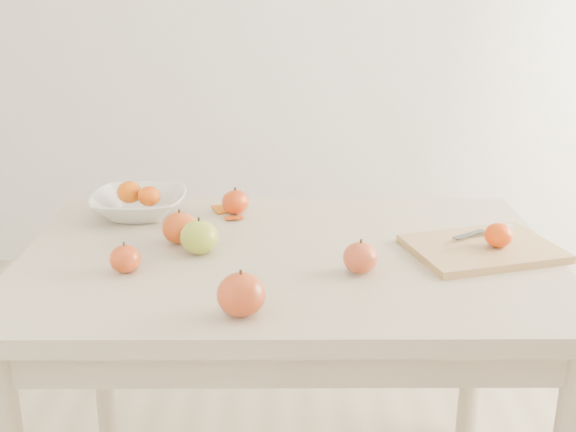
{
  "coord_description": "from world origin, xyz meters",
  "views": [
    {
      "loc": [
        -0.01,
        -1.51,
        1.36
      ],
      "look_at": [
        0.0,
        0.05,
        0.82
      ],
      "focal_mm": 45.0,
      "sensor_mm": 36.0,
      "label": 1
    }
  ],
  "objects": [
    {
      "name": "table",
      "position": [
        0.0,
        0.0,
        0.65
      ],
      "size": [
        1.2,
        0.8,
        0.75
      ],
      "color": "#C5AF95",
      "rests_on": "ground"
    },
    {
      "name": "orange_peel_a",
      "position": [
        -0.16,
        0.29,
        0.75
      ],
      "size": [
        0.07,
        0.07,
        0.01
      ],
      "primitive_type": "cube",
      "rotation": [
        0.21,
        0.0,
        0.51
      ],
      "color": "#D0670E",
      "rests_on": "table"
    },
    {
      "name": "apple_green",
      "position": [
        -0.2,
        -0.0,
        0.79
      ],
      "size": [
        0.09,
        0.09,
        0.08
      ],
      "primitive_type": "ellipsoid",
      "color": "olive",
      "rests_on": "table"
    },
    {
      "name": "orange_peel_b",
      "position": [
        -0.14,
        0.23,
        0.75
      ],
      "size": [
        0.05,
        0.04,
        0.01
      ],
      "primitive_type": "cube",
      "rotation": [
        -0.14,
        0.0,
        0.21
      ],
      "color": "#C8460E",
      "rests_on": "table"
    },
    {
      "name": "apple_red_b",
      "position": [
        -0.25,
        0.06,
        0.79
      ],
      "size": [
        0.08,
        0.08,
        0.08
      ],
      "primitive_type": "ellipsoid",
      "color": "maroon",
      "rests_on": "table"
    },
    {
      "name": "board_tangerine",
      "position": [
        0.47,
        -0.01,
        0.8
      ],
      "size": [
        0.06,
        0.06,
        0.05
      ],
      "primitive_type": "ellipsoid",
      "color": "#CA4207",
      "rests_on": "cutting_board"
    },
    {
      "name": "paring_knife",
      "position": [
        0.48,
        0.07,
        0.78
      ],
      "size": [
        0.16,
        0.09,
        0.01
      ],
      "color": "silver",
      "rests_on": "cutting_board"
    },
    {
      "name": "bowl_tangerine_far",
      "position": [
        -0.35,
        0.24,
        0.81
      ],
      "size": [
        0.06,
        0.06,
        0.05
      ],
      "primitive_type": "ellipsoid",
      "color": "#DD4C07",
      "rests_on": "fruit_bowl"
    },
    {
      "name": "bowl_tangerine_near",
      "position": [
        -0.41,
        0.27,
        0.81
      ],
      "size": [
        0.06,
        0.06,
        0.06
      ],
      "primitive_type": "ellipsoid",
      "color": "#CC4D07",
      "rests_on": "fruit_bowl"
    },
    {
      "name": "apple_red_d",
      "position": [
        -0.34,
        -0.11,
        0.78
      ],
      "size": [
        0.07,
        0.07,
        0.06
      ],
      "primitive_type": "ellipsoid",
      "color": "#990A04",
      "rests_on": "table"
    },
    {
      "name": "apple_red_c",
      "position": [
        -0.09,
        -0.3,
        0.79
      ],
      "size": [
        0.09,
        0.09,
        0.08
      ],
      "primitive_type": "ellipsoid",
      "color": "maroon",
      "rests_on": "table"
    },
    {
      "name": "apple_red_a",
      "position": [
        -0.14,
        0.27,
        0.78
      ],
      "size": [
        0.07,
        0.07,
        0.06
      ],
      "primitive_type": "ellipsoid",
      "color": "#890904",
      "rests_on": "table"
    },
    {
      "name": "cutting_board",
      "position": [
        0.44,
        -0.0,
        0.76
      ],
      "size": [
        0.37,
        0.31,
        0.02
      ],
      "primitive_type": "cube",
      "rotation": [
        0.0,
        0.0,
        0.28
      ],
      "color": "tan",
      "rests_on": "table"
    },
    {
      "name": "apple_red_e",
      "position": [
        0.15,
        -0.11,
        0.78
      ],
      "size": [
        0.07,
        0.07,
        0.07
      ],
      "primitive_type": "ellipsoid",
      "color": "maroon",
      "rests_on": "table"
    },
    {
      "name": "fruit_bowl",
      "position": [
        -0.38,
        0.26,
        0.78
      ],
      "size": [
        0.24,
        0.24,
        0.06
      ],
      "primitive_type": "imported",
      "color": "silver",
      "rests_on": "table"
    }
  ]
}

